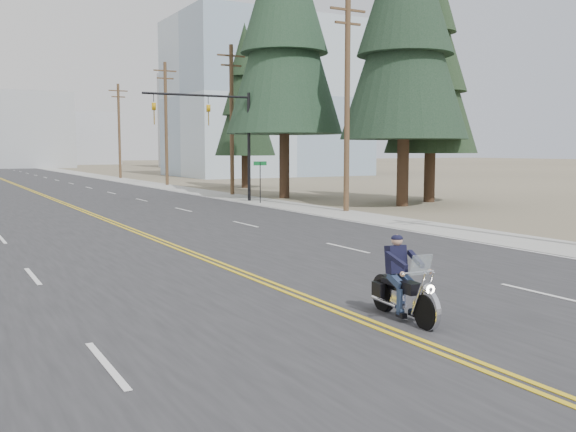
{
  "coord_description": "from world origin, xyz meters",
  "views": [
    {
      "loc": [
        -7.25,
        -5.76,
        3.33
      ],
      "look_at": [
        0.96,
        8.88,
        1.6
      ],
      "focal_mm": 40.0,
      "sensor_mm": 36.0,
      "label": 1
    }
  ],
  "objects": [
    {
      "name": "utility_pole_b",
      "position": [
        12.5,
        23.0,
        5.98
      ],
      "size": [
        2.2,
        0.3,
        11.5
      ],
      "color": "brown",
      "rests_on": "ground"
    },
    {
      "name": "utility_pole_d",
      "position": [
        12.5,
        53.0,
        5.98
      ],
      "size": [
        2.2,
        0.3,
        11.5
      ],
      "color": "brown",
      "rests_on": "ground"
    },
    {
      "name": "haze_bldg_c",
      "position": [
        40.0,
        110.0,
        9.0
      ],
      "size": [
        16.0,
        12.0,
        18.0
      ],
      "primitive_type": "cube",
      "color": "#B7BCC6",
      "rests_on": "ground"
    },
    {
      "name": "conifer_far",
      "position": [
        17.16,
        45.48,
        8.18
      ],
      "size": [
        5.33,
        5.33,
        14.27
      ],
      "rotation": [
        0.0,
        0.0,
        0.19
      ],
      "color": "#382619",
      "rests_on": "ground"
    },
    {
      "name": "glass_building",
      "position": [
        32.0,
        70.0,
        10.0
      ],
      "size": [
        24.0,
        16.0,
        20.0
      ],
      "primitive_type": "cube",
      "color": "#9EB5CC",
      "rests_on": "ground"
    },
    {
      "name": "conifer_mid",
      "position": [
        20.81,
        25.71,
        9.0
      ],
      "size": [
        5.88,
        5.88,
        15.67
      ],
      "rotation": [
        0.0,
        0.0,
        0.36
      ],
      "color": "#382619",
      "rests_on": "ground"
    },
    {
      "name": "haze_bldg_b",
      "position": [
        8.0,
        125.0,
        7.0
      ],
      "size": [
        18.0,
        14.0,
        14.0
      ],
      "primitive_type": "cube",
      "color": "#ADB2B7",
      "rests_on": "ground"
    },
    {
      "name": "street_sign",
      "position": [
        10.8,
        30.0,
        1.8
      ],
      "size": [
        0.9,
        0.06,
        2.62
      ],
      "color": "black",
      "rests_on": "ground"
    },
    {
      "name": "sidewalk_right",
      "position": [
        11.5,
        70.0,
        0.01
      ],
      "size": [
        3.0,
        200.0,
        0.01
      ],
      "primitive_type": "cube",
      "color": "#A5A5A0",
      "rests_on": "ground"
    },
    {
      "name": "conifer_tall",
      "position": [
        14.29,
        33.19,
        12.74
      ],
      "size": [
        7.98,
        7.98,
        22.18
      ],
      "rotation": [
        0.0,
        0.0,
        -0.02
      ],
      "color": "#382619",
      "rests_on": "ground"
    },
    {
      "name": "haze_bldg_e",
      "position": [
        25.0,
        150.0,
        6.0
      ],
      "size": [
        14.0,
        14.0,
        12.0
      ],
      "primitive_type": "cube",
      "color": "#B7BCC6",
      "rests_on": "ground"
    },
    {
      "name": "conifer_near",
      "position": [
        17.3,
        24.11,
        11.37
      ],
      "size": [
        7.48,
        7.48,
        19.8
      ],
      "rotation": [
        0.0,
        0.0,
        -0.12
      ],
      "color": "#382619",
      "rests_on": "ground"
    },
    {
      "name": "utility_pole_e",
      "position": [
        12.5,
        70.0,
        5.73
      ],
      "size": [
        2.2,
        0.3,
        11.0
      ],
      "color": "brown",
      "rests_on": "ground"
    },
    {
      "name": "ground_plane",
      "position": [
        0.0,
        0.0,
        0.0
      ],
      "size": [
        400.0,
        400.0,
        0.0
      ],
      "primitive_type": "plane",
      "color": "#776D56",
      "rests_on": "ground"
    },
    {
      "name": "utility_pole_c",
      "position": [
        12.5,
        38.0,
        5.73
      ],
      "size": [
        2.2,
        0.3,
        11.0
      ],
      "color": "brown",
      "rests_on": "ground"
    },
    {
      "name": "motorcyclist",
      "position": [
        0.76,
        3.88,
        0.83
      ],
      "size": [
        1.15,
        2.22,
        1.66
      ],
      "primitive_type": null,
      "rotation": [
        0.0,
        0.0,
        3.03
      ],
      "color": "black",
      "rests_on": "ground"
    },
    {
      "name": "road",
      "position": [
        0.0,
        70.0,
        0.01
      ],
      "size": [
        20.0,
        200.0,
        0.01
      ],
      "primitive_type": "cube",
      "color": "#303033",
      "rests_on": "ground"
    },
    {
      "name": "traffic_mast_right",
      "position": [
        8.98,
        32.0,
        4.94
      ],
      "size": [
        7.1,
        0.26,
        7.0
      ],
      "color": "black",
      "rests_on": "ground"
    }
  ]
}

